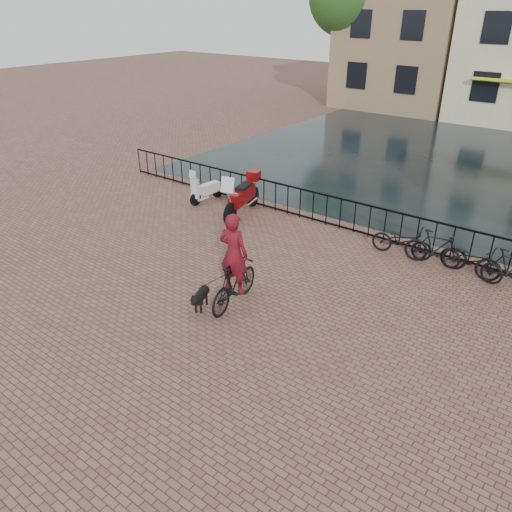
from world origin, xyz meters
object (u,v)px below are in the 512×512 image
Objects in this scene: motorcycle at (242,192)px; cyclist at (234,266)px; dog at (201,298)px; scooter at (206,184)px.

cyclist is at bearing -65.94° from motorcycle.
cyclist reaches higher than dog.
motorcycle is 1.66× the size of scooter.
cyclist is 5.62m from motorcycle.
scooter is at bearing -50.27° from cyclist.
motorcycle reaches higher than scooter.
cyclist is 3.12× the size of dog.
dog is 7.09m from scooter.
motorcycle is (-2.88, 5.08, 0.54)m from dog.
motorcycle is at bearing -61.05° from cyclist.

